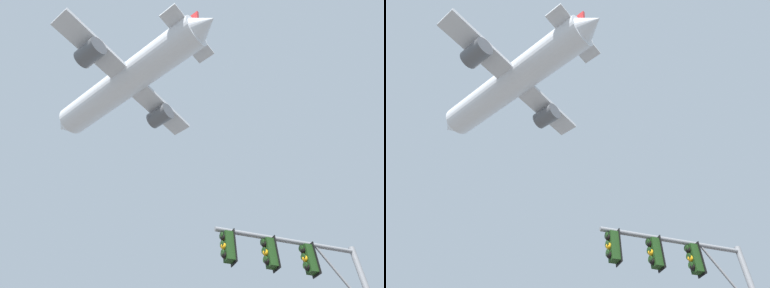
% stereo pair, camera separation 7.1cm
% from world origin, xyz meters
% --- Properties ---
extents(signal_pole_near, '(5.06, 1.17, 6.74)m').
position_xyz_m(signal_pole_near, '(3.74, 6.25, 5.16)').
color(signal_pole_near, slate).
rests_on(signal_pole_near, ground).
extents(airplane, '(19.86, 19.61, 6.78)m').
position_xyz_m(airplane, '(-5.97, 19.24, 32.58)').
color(airplane, white).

